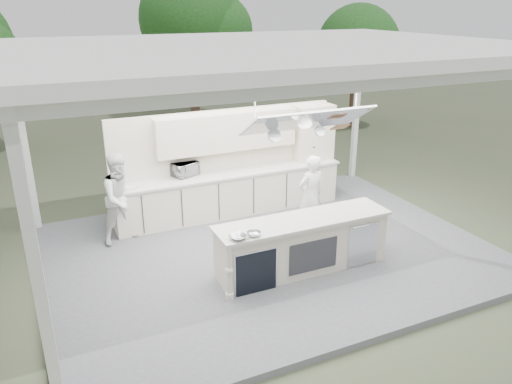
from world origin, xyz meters
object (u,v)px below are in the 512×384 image
back_counter (231,193)px  sous_chef (122,198)px  demo_island (302,244)px  head_chef (311,196)px

back_counter → sous_chef: (-2.37, -0.38, 0.40)m
demo_island → sous_chef: (-2.55, 2.43, 0.40)m
head_chef → sous_chef: sous_chef is taller
head_chef → sous_chef: size_ratio=0.93×
demo_island → sous_chef: 3.55m
sous_chef → demo_island: bearing=-63.7°
demo_island → back_counter: (-0.18, 2.81, 0.00)m
back_counter → sous_chef: size_ratio=2.89×
sous_chef → head_chef: bearing=-40.6°
demo_island → sous_chef: bearing=136.4°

